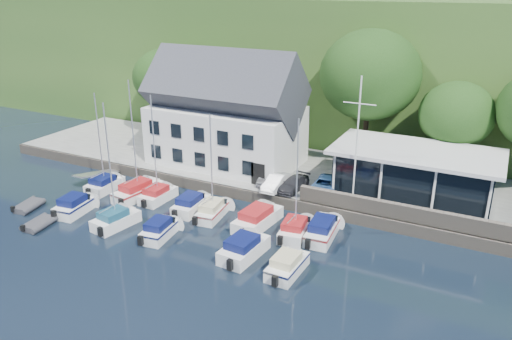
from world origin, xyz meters
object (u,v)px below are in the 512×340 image
(boat_r2_1, at_px, (111,173))
(boat_r1_3, at_px, (191,203))
(boat_r1_0, at_px, (100,145))
(car_blue, at_px, (325,185))
(club_pavilion, at_px, (414,174))
(boat_r1_2, at_px, (155,155))
(boat_r2_2, at_px, (160,228))
(boat_r2_0, at_px, (75,204))
(boat_r1_7, at_px, (323,228))
(boat_r1_5, at_px, (258,216))
(harbor_building, at_px, (226,119))
(car_silver, at_px, (265,177))
(boat_r1_6, at_px, (297,184))
(car_dgrey, at_px, (293,184))
(dinghy_0, at_px, (29,205))
(dinghy_1, at_px, (39,223))
(car_white, at_px, (276,182))
(boat_r1_4, at_px, (212,168))
(boat_r2_4, at_px, (287,263))
(boat_r1_1, at_px, (134,146))
(flagpole, at_px, (357,144))
(boat_r2_3, at_px, (244,246))

(boat_r2_1, bearing_deg, boat_r1_3, 63.51)
(boat_r1_3, bearing_deg, boat_r1_0, 175.85)
(car_blue, bearing_deg, club_pavilion, 18.36)
(boat_r1_2, relative_size, boat_r2_2, 1.63)
(boat_r2_0, height_order, boat_r2_1, boat_r2_1)
(boat_r1_7, bearing_deg, club_pavilion, 54.71)
(boat_r1_5, bearing_deg, harbor_building, 136.61)
(harbor_building, xyz_separation_m, car_blue, (11.29, -2.91, -3.67))
(car_silver, distance_m, boat_r1_7, 9.12)
(boat_r1_0, height_order, boat_r1_6, boat_r1_0)
(boat_r1_7, relative_size, boat_r2_1, 0.73)
(car_dgrey, distance_m, boat_r1_3, 8.80)
(boat_r1_7, bearing_deg, dinghy_0, -169.37)
(dinghy_1, bearing_deg, boat_r1_5, 20.06)
(harbor_building, height_order, dinghy_0, harbor_building)
(car_white, height_order, boat_r2_1, boat_r2_1)
(boat_r2_2, bearing_deg, boat_r1_4, 62.36)
(boat_r1_3, bearing_deg, boat_r2_0, -154.52)
(boat_r2_4, bearing_deg, club_pavilion, 70.73)
(harbor_building, xyz_separation_m, car_white, (7.27, -4.09, -3.73))
(boat_r1_1, relative_size, boat_r1_6, 1.12)
(car_silver, bearing_deg, boat_r2_2, -125.65)
(boat_r1_0, distance_m, boat_r1_3, 10.03)
(boat_r1_4, height_order, dinghy_1, boat_r1_4)
(boat_r2_0, xyz_separation_m, boat_r2_4, (19.03, -0.37, -0.06))
(boat_r1_3, distance_m, boat_r1_6, 9.93)
(harbor_building, height_order, boat_r2_0, harbor_building)
(flagpole, height_order, boat_r2_3, flagpole)
(boat_r2_0, height_order, boat_r2_2, boat_r2_0)
(boat_r1_2, xyz_separation_m, boat_r2_0, (-4.51, -5.01, -3.39))
(car_white, height_order, boat_r2_2, car_white)
(dinghy_1, bearing_deg, boat_r1_2, 49.96)
(car_dgrey, bearing_deg, boat_r1_1, -149.66)
(flagpole, relative_size, boat_r1_7, 1.59)
(boat_r2_3, distance_m, boat_r2_4, 3.52)
(boat_r1_2, relative_size, boat_r1_3, 1.51)
(club_pavilion, xyz_separation_m, boat_r2_4, (-5.17, -13.81, -2.34))
(club_pavilion, xyz_separation_m, car_white, (-10.73, -3.59, -1.43))
(boat_r1_4, xyz_separation_m, boat_r2_3, (5.17, -4.34, -3.39))
(car_white, distance_m, boat_r2_0, 16.71)
(boat_r1_5, distance_m, boat_r2_0, 15.06)
(car_silver, height_order, boat_r2_4, car_silver)
(boat_r1_1, relative_size, boat_r1_2, 1.13)
(flagpole, height_order, dinghy_1, flagpole)
(boat_r2_1, bearing_deg, boat_r1_1, 120.98)
(car_white, relative_size, dinghy_1, 1.34)
(boat_r1_3, relative_size, boat_r2_3, 0.95)
(car_silver, bearing_deg, boat_r1_0, -173.92)
(car_white, relative_size, boat_r1_1, 0.40)
(car_dgrey, bearing_deg, dinghy_0, -142.46)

